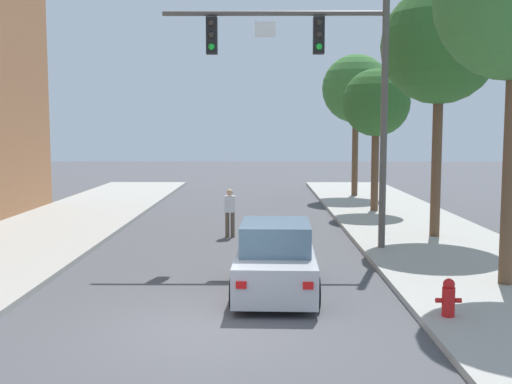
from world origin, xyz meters
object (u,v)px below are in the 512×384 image
(street_tree_third, at_px, (376,104))
(street_tree_second, at_px, (440,46))
(pedestrian_crossing_road, at_px, (230,210))
(car_lead_silver, at_px, (276,260))
(traffic_signal_mast, at_px, (322,70))
(fire_hydrant, at_px, (448,298))
(street_tree_farthest, at_px, (356,89))

(street_tree_third, bearing_deg, street_tree_second, -82.77)
(pedestrian_crossing_road, relative_size, street_tree_third, 0.27)
(pedestrian_crossing_road, distance_m, street_tree_second, 8.65)
(car_lead_silver, relative_size, pedestrian_crossing_road, 2.61)
(traffic_signal_mast, bearing_deg, fire_hydrant, -75.49)
(street_tree_second, bearing_deg, fire_hydrant, -103.98)
(fire_hydrant, relative_size, street_tree_second, 0.09)
(car_lead_silver, bearing_deg, street_tree_third, 70.61)
(fire_hydrant, xyz_separation_m, street_tree_third, (1.38, 15.25, 4.23))
(street_tree_second, bearing_deg, car_lead_silver, -129.46)
(pedestrian_crossing_road, distance_m, street_tree_third, 9.19)
(pedestrian_crossing_road, relative_size, street_tree_second, 0.20)
(pedestrian_crossing_road, height_order, street_tree_farthest, street_tree_farthest)
(traffic_signal_mast, relative_size, car_lead_silver, 1.75)
(street_tree_third, bearing_deg, car_lead_silver, -109.39)
(fire_hydrant, height_order, street_tree_third, street_tree_third)
(traffic_signal_mast, height_order, pedestrian_crossing_road, traffic_signal_mast)
(fire_hydrant, distance_m, street_tree_third, 15.88)
(car_lead_silver, height_order, street_tree_farthest, street_tree_farthest)
(fire_hydrant, height_order, street_tree_second, street_tree_second)
(street_tree_third, bearing_deg, street_tree_farthest, 89.38)
(car_lead_silver, height_order, street_tree_second, street_tree_second)
(traffic_signal_mast, relative_size, street_tree_third, 1.24)
(street_tree_third, distance_m, street_tree_farthest, 6.25)
(traffic_signal_mast, relative_size, street_tree_farthest, 1.01)
(fire_hydrant, height_order, street_tree_farthest, street_tree_farthest)
(car_lead_silver, height_order, fire_hydrant, car_lead_silver)
(traffic_signal_mast, xyz_separation_m, street_tree_second, (3.96, 2.00, 0.95))
(car_lead_silver, distance_m, street_tree_third, 14.32)
(traffic_signal_mast, height_order, street_tree_third, traffic_signal_mast)
(pedestrian_crossing_road, relative_size, fire_hydrant, 2.28)
(traffic_signal_mast, bearing_deg, street_tree_second, 26.84)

